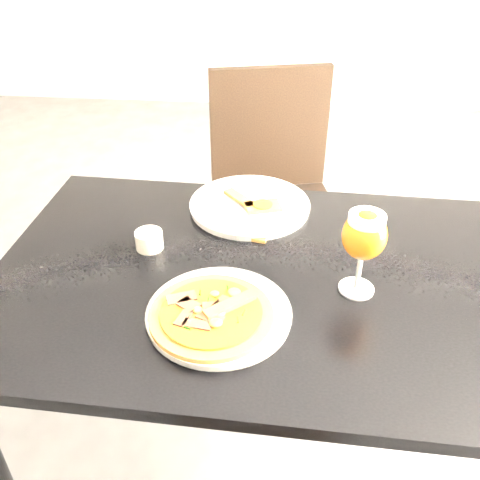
# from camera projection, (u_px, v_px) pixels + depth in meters

# --- Properties ---
(ground) EXTENTS (6.00, 6.00, 0.00)m
(ground) POSITION_uv_depth(u_px,v_px,m) (263.00, 428.00, 1.74)
(ground) COLOR #4E4E50
(ground) RESTS_ON ground
(dining_table) EXTENTS (1.23, 0.85, 0.75)m
(dining_table) POSITION_uv_depth(u_px,v_px,m) (256.00, 303.00, 1.26)
(dining_table) COLOR black
(dining_table) RESTS_ON ground
(chair_far) EXTENTS (0.54, 0.54, 0.97)m
(chair_far) POSITION_uv_depth(u_px,v_px,m) (274.00, 198.00, 1.92)
(chair_far) COLOR black
(chair_far) RESTS_ON ground
(plate_main) EXTENTS (0.33, 0.33, 0.02)m
(plate_main) POSITION_uv_depth(u_px,v_px,m) (219.00, 314.00, 1.08)
(plate_main) COLOR silver
(plate_main) RESTS_ON dining_table
(pizza) EXTENTS (0.25, 0.25, 0.03)m
(pizza) POSITION_uv_depth(u_px,v_px,m) (212.00, 314.00, 1.06)
(pizza) COLOR #9C4F25
(pizza) RESTS_ON plate_main
(plate_second) EXTENTS (0.36, 0.36, 0.02)m
(plate_second) POSITION_uv_depth(u_px,v_px,m) (250.00, 205.00, 1.44)
(plate_second) COLOR silver
(plate_second) RESTS_ON dining_table
(crust_scraps) EXTENTS (0.16, 0.13, 0.01)m
(crust_scraps) POSITION_uv_depth(u_px,v_px,m) (255.00, 204.00, 1.42)
(crust_scraps) COLOR #9C4F25
(crust_scraps) RESTS_ON plate_second
(loose_crust) EXTENTS (0.11, 0.05, 0.01)m
(loose_crust) POSITION_uv_depth(u_px,v_px,m) (245.00, 236.00, 1.32)
(loose_crust) COLOR #9C4F25
(loose_crust) RESTS_ON dining_table
(sauce_cup) EXTENTS (0.07, 0.07, 0.04)m
(sauce_cup) POSITION_uv_depth(u_px,v_px,m) (149.00, 239.00, 1.28)
(sauce_cup) COLOR silver
(sauce_cup) RESTS_ON dining_table
(beer_glass) EXTENTS (0.09, 0.09, 0.19)m
(beer_glass) POSITION_uv_depth(u_px,v_px,m) (364.00, 236.00, 1.08)
(beer_glass) COLOR silver
(beer_glass) RESTS_ON dining_table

